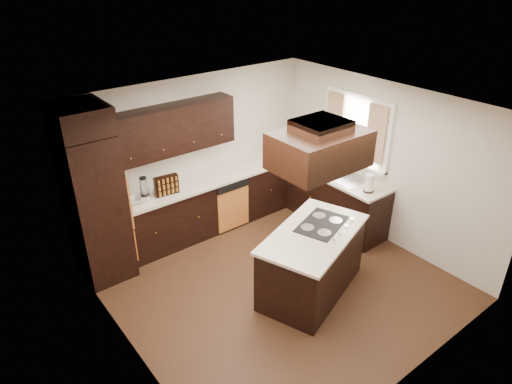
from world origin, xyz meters
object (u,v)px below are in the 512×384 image
oven_column (96,208)px  island (312,263)px  range_hood (319,150)px  spice_rack (166,185)px

oven_column → island: size_ratio=1.36×
island → range_hood: 1.73m
range_hood → spice_rack: bearing=109.9°
island → spice_rack: 2.40m
oven_column → island: 2.99m
island → spice_rack: bearing=95.0°
spice_rack → oven_column: bearing=-172.8°
range_hood → spice_rack: size_ratio=2.92×
island → range_hood: bearing=-157.4°
island → spice_rack: (-0.98, 2.10, 0.63)m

